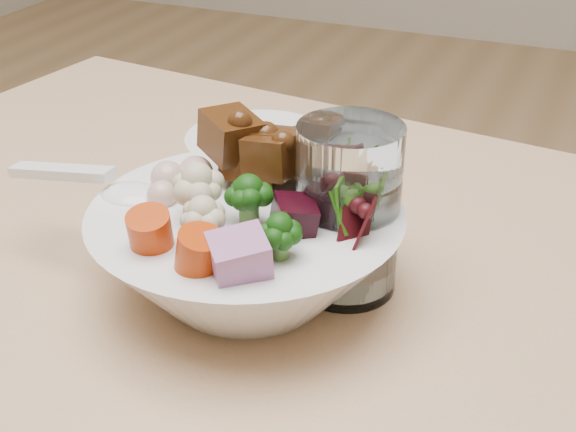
{
  "coord_description": "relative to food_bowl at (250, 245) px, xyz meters",
  "views": [
    {
      "loc": [
        0.28,
        -0.49,
        1.02
      ],
      "look_at": [
        0.07,
        -0.01,
        0.73
      ],
      "focal_mm": 50.0,
      "sensor_mm": 36.0,
      "label": 1
    }
  ],
  "objects": [
    {
      "name": "side_bowl",
      "position": [
        -0.08,
        0.18,
        -0.02
      ],
      "size": [
        0.14,
        0.14,
        0.05
      ],
      "primitive_type": null,
      "color": "white",
      "rests_on": "dining_table"
    },
    {
      "name": "food_bowl",
      "position": [
        0.0,
        0.0,
        0.0
      ],
      "size": [
        0.24,
        0.24,
        0.13
      ],
      "color": "white",
      "rests_on": "dining_table"
    },
    {
      "name": "soup_spoon",
      "position": [
        -0.11,
        -0.01,
        0.03
      ],
      "size": [
        0.15,
        0.04,
        0.03
      ],
      "rotation": [
        0.0,
        0.0,
        -0.05
      ],
      "color": "white",
      "rests_on": "food_bowl"
    },
    {
      "name": "water_glass",
      "position": [
        0.07,
        0.04,
        0.02
      ],
      "size": [
        0.08,
        0.08,
        0.14
      ],
      "color": "silver",
      "rests_on": "dining_table"
    }
  ]
}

